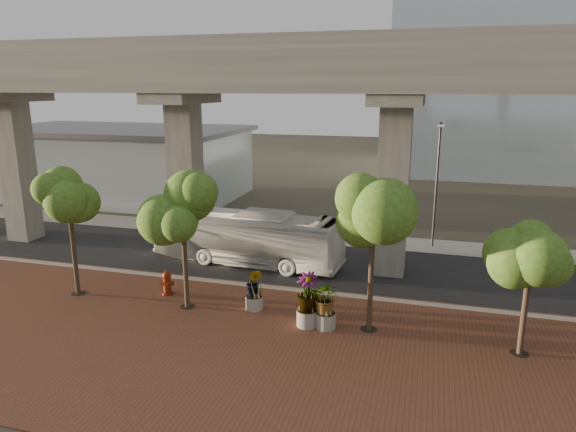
# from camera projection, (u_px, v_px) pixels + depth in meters

# --- Properties ---
(ground) EXTENTS (160.00, 160.00, 0.00)m
(ground) POSITION_uv_depth(u_px,v_px,m) (274.00, 275.00, 27.88)
(ground) COLOR #332F25
(ground) RESTS_ON ground
(brick_plaza) EXTENTS (70.00, 13.00, 0.06)m
(brick_plaza) POSITION_uv_depth(u_px,v_px,m) (215.00, 343.00, 20.41)
(brick_plaza) COLOR brown
(brick_plaza) RESTS_ON ground
(asphalt_road) EXTENTS (90.00, 8.00, 0.04)m
(asphalt_road) POSITION_uv_depth(u_px,v_px,m) (284.00, 262.00, 29.75)
(asphalt_road) COLOR black
(asphalt_road) RESTS_ON ground
(curb_strip) EXTENTS (70.00, 0.25, 0.16)m
(curb_strip) POSITION_uv_depth(u_px,v_px,m) (262.00, 287.00, 26.00)
(curb_strip) COLOR #A09E95
(curb_strip) RESTS_ON ground
(far_sidewalk) EXTENTS (90.00, 3.00, 0.06)m
(far_sidewalk) POSITION_uv_depth(u_px,v_px,m) (306.00, 236.00, 34.88)
(far_sidewalk) COLOR #A09E95
(far_sidewalk) RESTS_ON ground
(transit_viaduct) EXTENTS (72.00, 5.60, 12.40)m
(transit_viaduct) POSITION_uv_depth(u_px,v_px,m) (284.00, 136.00, 27.96)
(transit_viaduct) COLOR #9B9A8D
(transit_viaduct) RESTS_ON ground
(station_pavilion) EXTENTS (23.00, 13.00, 6.30)m
(station_pavilion) POSITION_uv_depth(u_px,v_px,m) (118.00, 161.00, 47.25)
(station_pavilion) COLOR silver
(station_pavilion) RESTS_ON ground
(transit_bus) EXTENTS (11.23, 3.60, 3.08)m
(transit_bus) POSITION_uv_depth(u_px,v_px,m) (247.00, 238.00, 29.26)
(transit_bus) COLOR white
(transit_bus) RESTS_ON ground
(fire_hydrant) EXTENTS (0.62, 0.55, 1.23)m
(fire_hydrant) POSITION_uv_depth(u_px,v_px,m) (167.00, 283.00, 24.99)
(fire_hydrant) COLOR maroon
(fire_hydrant) RESTS_ON ground
(planter_front) EXTENTS (1.89, 1.89, 2.08)m
(planter_front) POSITION_uv_depth(u_px,v_px,m) (326.00, 300.00, 21.34)
(planter_front) COLOR #AEAA9E
(planter_front) RESTS_ON ground
(planter_right) EXTENTS (2.20, 2.20, 2.35)m
(planter_right) POSITION_uv_depth(u_px,v_px,m) (307.00, 294.00, 21.49)
(planter_right) COLOR gray
(planter_right) RESTS_ON ground
(planter_left) EXTENTS (1.77, 1.77, 1.95)m
(planter_left) POSITION_uv_depth(u_px,v_px,m) (254.00, 285.00, 23.17)
(planter_left) COLOR gray
(planter_left) RESTS_ON ground
(street_tree_far_west) EXTENTS (3.17, 3.17, 6.26)m
(street_tree_far_west) POSITION_uv_depth(u_px,v_px,m) (68.00, 198.00, 24.03)
(street_tree_far_west) COLOR #453427
(street_tree_far_west) RESTS_ON ground
(street_tree_near_west) EXTENTS (3.71, 3.71, 6.40)m
(street_tree_near_west) POSITION_uv_depth(u_px,v_px,m) (182.00, 208.00, 22.55)
(street_tree_near_west) COLOR #453427
(street_tree_near_west) RESTS_ON ground
(street_tree_near_east) EXTENTS (3.86, 3.86, 6.71)m
(street_tree_near_east) POSITION_uv_depth(u_px,v_px,m) (373.00, 215.00, 20.28)
(street_tree_near_east) COLOR #453427
(street_tree_near_east) RESTS_ON ground
(street_tree_far_east) EXTENTS (3.57, 3.57, 5.76)m
(street_tree_far_east) POSITION_uv_depth(u_px,v_px,m) (532.00, 251.00, 18.54)
(street_tree_far_east) COLOR #453427
(street_tree_far_east) RESTS_ON ground
(streetlamp_west) EXTENTS (0.37, 1.07, 7.39)m
(streetlamp_west) POSITION_uv_depth(u_px,v_px,m) (190.00, 169.00, 35.92)
(streetlamp_west) COLOR #28282C
(streetlamp_west) RESTS_ON ground
(streetlamp_east) EXTENTS (0.39, 1.14, 7.84)m
(streetlamp_east) POSITION_uv_depth(u_px,v_px,m) (437.00, 176.00, 31.50)
(streetlamp_east) COLOR #2F2F34
(streetlamp_east) RESTS_ON ground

